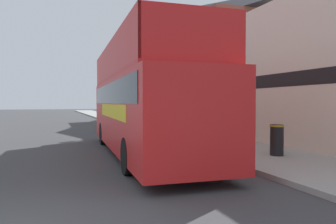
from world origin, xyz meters
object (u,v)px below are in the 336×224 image
tour_bus (143,106)px  litter_bin (277,139)px  lamp_post_third (118,88)px  lamp_post_nearest (226,56)px  parked_car_ahead_of_bus (118,122)px  lamp_post_second (146,73)px

tour_bus → litter_bin: bearing=-31.6°
tour_bus → lamp_post_third: bearing=84.9°
lamp_post_nearest → lamp_post_third: bearing=90.4°
tour_bus → lamp_post_nearest: size_ratio=2.25×
parked_car_ahead_of_bus → litter_bin: 11.99m
parked_car_ahead_of_bus → lamp_post_nearest: bearing=-83.1°
parked_car_ahead_of_bus → lamp_post_third: size_ratio=0.92×
lamp_post_nearest → litter_bin: 3.27m
parked_car_ahead_of_bus → lamp_post_third: bearing=76.7°
tour_bus → lamp_post_nearest: (2.49, -1.73, 1.72)m
lamp_post_third → litter_bin: lamp_post_third is taller
lamp_post_third → parked_car_ahead_of_bus: bearing=-101.1°
lamp_post_nearest → lamp_post_third: lamp_post_nearest is taller
parked_car_ahead_of_bus → lamp_post_third: (1.57, 8.06, 2.55)m
parked_car_ahead_of_bus → lamp_post_second: (1.52, -1.30, 3.08)m
tour_bus → lamp_post_second: (2.30, 7.62, 1.95)m
lamp_post_third → litter_bin: size_ratio=4.27×
tour_bus → parked_car_ahead_of_bus: 9.03m
tour_bus → lamp_post_second: bearing=76.0°
lamp_post_nearest → lamp_post_second: lamp_post_second is taller
lamp_post_second → parked_car_ahead_of_bus: bearing=139.5°
tour_bus → lamp_post_second: 8.20m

